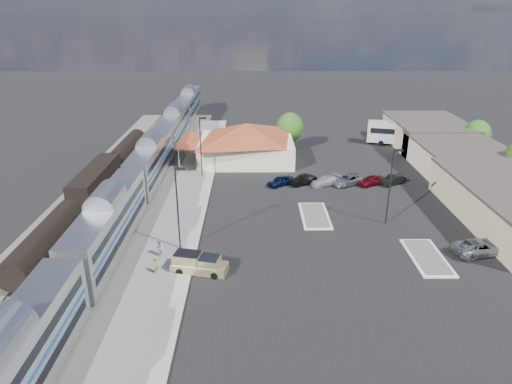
{
  "coord_description": "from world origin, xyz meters",
  "views": [
    {
      "loc": [
        -3.47,
        -47.77,
        23.2
      ],
      "look_at": [
        -3.08,
        2.93,
        2.8
      ],
      "focal_mm": 32.0,
      "sensor_mm": 36.0,
      "label": 1
    }
  ],
  "objects_px": {
    "pickup_truck": "(200,264)",
    "station_depot": "(246,142)",
    "coach_bus": "(404,133)",
    "suv": "(480,247)"
  },
  "relations": [
    {
      "from": "pickup_truck",
      "to": "suv",
      "type": "distance_m",
      "value": 28.22
    },
    {
      "from": "station_depot",
      "to": "suv",
      "type": "relative_size",
      "value": 3.25
    },
    {
      "from": "coach_bus",
      "to": "suv",
      "type": "bearing_deg",
      "value": -170.34
    },
    {
      "from": "pickup_truck",
      "to": "station_depot",
      "type": "bearing_deg",
      "value": 5.65
    },
    {
      "from": "station_depot",
      "to": "coach_bus",
      "type": "height_order",
      "value": "station_depot"
    },
    {
      "from": "coach_bus",
      "to": "station_depot",
      "type": "bearing_deg",
      "value": 122.75
    },
    {
      "from": "pickup_truck",
      "to": "coach_bus",
      "type": "height_order",
      "value": "coach_bus"
    },
    {
      "from": "coach_bus",
      "to": "pickup_truck",
      "type": "bearing_deg",
      "value": 158.97
    },
    {
      "from": "pickup_truck",
      "to": "suv",
      "type": "height_order",
      "value": "pickup_truck"
    },
    {
      "from": "suv",
      "to": "coach_bus",
      "type": "bearing_deg",
      "value": -20.34
    }
  ]
}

